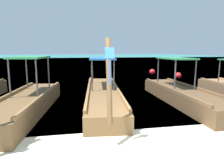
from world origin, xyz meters
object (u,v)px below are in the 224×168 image
object	(u,v)px
longtail_boat_violet_ribbon	(182,95)
mooring_buoy_near	(178,76)
longtail_boat_green_ribbon	(26,103)
longtail_boat_blue_ribbon	(103,94)
mooring_buoy_far	(152,72)

from	to	relation	value
longtail_boat_violet_ribbon	mooring_buoy_near	bearing A→B (deg)	62.66
longtail_boat_green_ribbon	longtail_boat_violet_ribbon	size ratio (longest dim) A/B	0.97
longtail_boat_blue_ribbon	mooring_buoy_near	size ratio (longest dim) A/B	15.23
mooring_buoy_far	longtail_boat_violet_ribbon	bearing A→B (deg)	-104.71
longtail_boat_green_ribbon	mooring_buoy_near	bearing A→B (deg)	36.28
mooring_buoy_near	longtail_boat_green_ribbon	bearing A→B (deg)	-143.72
mooring_buoy_far	longtail_boat_blue_ribbon	bearing A→B (deg)	-123.02
longtail_boat_green_ribbon	longtail_boat_violet_ribbon	distance (m)	5.92
longtail_boat_green_ribbon	mooring_buoy_near	distance (m)	11.52
longtail_boat_violet_ribbon	mooring_buoy_far	world-z (taller)	longtail_boat_violet_ribbon
longtail_boat_blue_ribbon	longtail_boat_violet_ribbon	distance (m)	3.24
longtail_boat_green_ribbon	longtail_boat_blue_ribbon	world-z (taller)	longtail_boat_blue_ribbon
longtail_boat_violet_ribbon	mooring_buoy_far	bearing A→B (deg)	75.29
longtail_boat_blue_ribbon	longtail_boat_green_ribbon	bearing A→B (deg)	-158.63
longtail_boat_blue_ribbon	mooring_buoy_far	size ratio (longest dim) A/B	15.05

